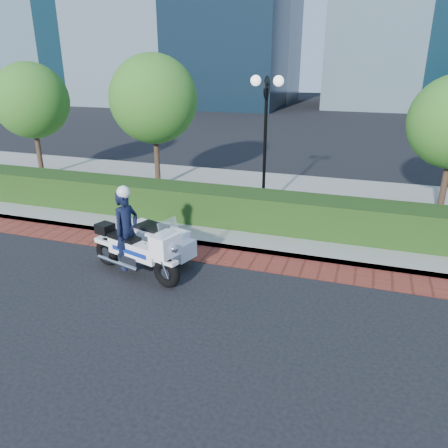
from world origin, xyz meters
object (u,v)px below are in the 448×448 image
(lamppost, at_px, (266,123))
(police_motorcycle, at_px, (143,240))
(tree_a, at_px, (31,101))
(tree_b, at_px, (154,99))

(lamppost, relative_size, police_motorcycle, 1.60)
(lamppost, height_order, police_motorcycle, lamppost)
(lamppost, xyz_separation_m, police_motorcycle, (-1.77, -4.93, -2.21))
(lamppost, relative_size, tree_a, 0.92)
(lamppost, relative_size, tree_b, 0.86)
(tree_a, relative_size, tree_b, 0.94)
(lamppost, distance_m, police_motorcycle, 5.68)
(tree_b, bearing_deg, police_motorcycle, -66.30)
(lamppost, bearing_deg, tree_a, 172.59)
(tree_a, height_order, tree_b, tree_b)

